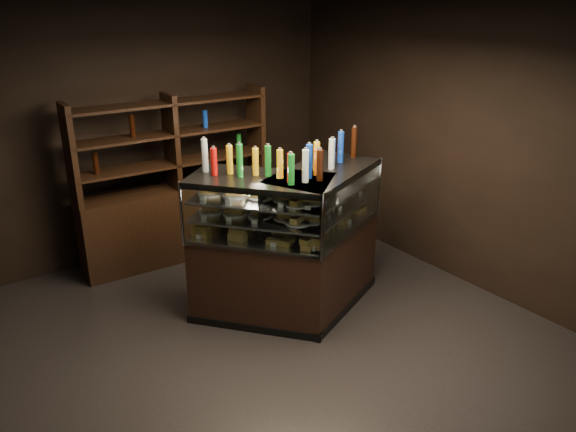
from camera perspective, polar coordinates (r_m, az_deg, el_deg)
name	(u,v)px	position (r m, az deg, el deg)	size (l,w,h in m)	color
ground	(260,336)	(5.47, -2.91, -12.04)	(5.00, 5.00, 0.00)	black
room_shell	(255,136)	(4.69, -3.36, 8.15)	(5.02, 5.02, 3.01)	black
display_case	(292,266)	(5.65, 0.42, -5.09)	(2.08, 1.47, 1.47)	black
food_display	(292,205)	(5.39, 0.45, 1.08)	(1.72, 1.04, 0.45)	gold
bottles_top	(292,159)	(5.25, 0.45, 5.84)	(1.55, 0.91, 0.30)	#0F38B2
potted_conifer	(287,227)	(6.54, -0.07, -1.11)	(0.41, 0.41, 0.88)	black
back_shelving	(177,210)	(6.89, -11.23, 0.59)	(2.32, 0.51, 2.00)	black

